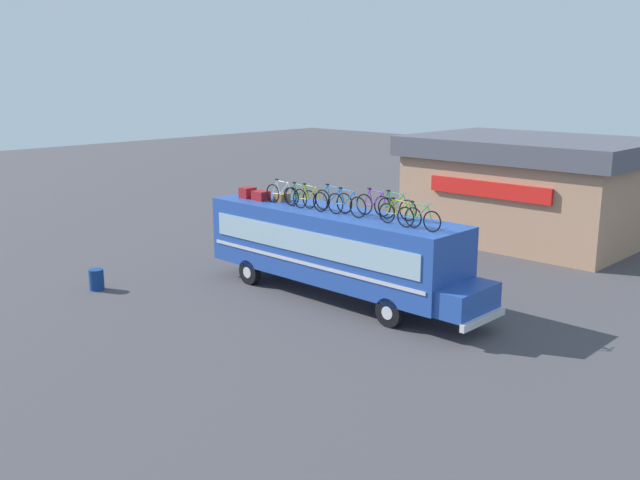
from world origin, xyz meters
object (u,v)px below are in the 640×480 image
(bus, at_px, (335,246))
(luggage_bag_2, at_px, (261,196))
(rooftop_bicycle_1, at_px, (282,194))
(rooftop_bicycle_2, at_px, (299,197))
(rooftop_bicycle_6, at_px, (375,205))
(rooftop_bicycle_8, at_px, (400,214))
(luggage_bag_3, at_px, (282,197))
(trash_bin, at_px, (96,280))
(luggage_bag_1, at_px, (248,193))
(rooftop_bicycle_9, at_px, (419,218))
(rooftop_bicycle_5, at_px, (346,204))
(rooftop_bicycle_4, at_px, (333,200))
(rooftop_bicycle_7, at_px, (395,207))
(rooftop_bicycle_3, at_px, (310,199))

(bus, bearing_deg, luggage_bag_2, -175.69)
(rooftop_bicycle_1, distance_m, rooftop_bicycle_2, 0.84)
(rooftop_bicycle_6, height_order, rooftop_bicycle_8, rooftop_bicycle_6)
(luggage_bag_3, bearing_deg, luggage_bag_2, -147.07)
(rooftop_bicycle_6, height_order, trash_bin, rooftop_bicycle_6)
(luggage_bag_2, bearing_deg, luggage_bag_1, 179.81)
(luggage_bag_1, distance_m, luggage_bag_3, 1.55)
(rooftop_bicycle_2, bearing_deg, luggage_bag_3, 163.38)
(bus, distance_m, rooftop_bicycle_9, 4.28)
(rooftop_bicycle_5, height_order, rooftop_bicycle_8, rooftop_bicycle_5)
(rooftop_bicycle_4, relative_size, rooftop_bicycle_6, 1.05)
(luggage_bag_2, relative_size, rooftop_bicycle_9, 0.36)
(rooftop_bicycle_2, height_order, rooftop_bicycle_6, rooftop_bicycle_6)
(rooftop_bicycle_4, distance_m, rooftop_bicycle_6, 1.68)
(luggage_bag_3, distance_m, rooftop_bicycle_9, 6.90)
(rooftop_bicycle_9, distance_m, trash_bin, 12.47)
(bus, xyz_separation_m, luggage_bag_2, (-3.64, -0.27, 1.45))
(rooftop_bicycle_2, bearing_deg, rooftop_bicycle_7, 9.73)
(bus, bearing_deg, trash_bin, -141.47)
(luggage_bag_3, xyz_separation_m, rooftop_bicycle_2, (1.39, -0.41, 0.23))
(rooftop_bicycle_6, relative_size, rooftop_bicycle_9, 1.01)
(rooftop_bicycle_7, bearing_deg, rooftop_bicycle_1, -171.02)
(trash_bin, bearing_deg, rooftop_bicycle_2, 44.41)
(rooftop_bicycle_3, distance_m, rooftop_bicycle_7, 3.27)
(rooftop_bicycle_8, bearing_deg, rooftop_bicycle_4, 175.51)
(luggage_bag_2, xyz_separation_m, rooftop_bicycle_1, (1.25, -0.04, 0.21))
(rooftop_bicycle_6, height_order, rooftop_bicycle_9, rooftop_bicycle_6)
(rooftop_bicycle_2, distance_m, rooftop_bicycle_9, 5.48)
(rooftop_bicycle_6, distance_m, rooftop_bicycle_7, 0.73)
(rooftop_bicycle_2, height_order, rooftop_bicycle_9, rooftop_bicycle_2)
(luggage_bag_2, relative_size, rooftop_bicycle_1, 0.34)
(rooftop_bicycle_5, bearing_deg, trash_bin, -146.20)
(bus, distance_m, rooftop_bicycle_7, 2.89)
(rooftop_bicycle_4, height_order, rooftop_bicycle_5, rooftop_bicycle_5)
(rooftop_bicycle_4, distance_m, rooftop_bicycle_9, 3.98)
(bus, height_order, rooftop_bicycle_1, rooftop_bicycle_1)
(rooftop_bicycle_2, xyz_separation_m, rooftop_bicycle_4, (1.51, 0.18, 0.03))
(rooftop_bicycle_2, bearing_deg, rooftop_bicycle_6, 8.96)
(luggage_bag_3, bearing_deg, luggage_bag_1, -163.21)
(rooftop_bicycle_4, relative_size, rooftop_bicycle_7, 0.99)
(luggage_bag_1, distance_m, rooftop_bicycle_2, 2.88)
(rooftop_bicycle_1, xyz_separation_m, rooftop_bicycle_6, (4.00, 0.58, 0.01))
(rooftop_bicycle_9, bearing_deg, rooftop_bicycle_3, 179.87)
(luggage_bag_3, height_order, rooftop_bicycle_2, rooftop_bicycle_2)
(luggage_bag_1, xyz_separation_m, luggage_bag_2, (0.79, -0.00, -0.03))
(rooftop_bicycle_5, relative_size, trash_bin, 2.23)
(bus, bearing_deg, rooftop_bicycle_3, -153.48)
(bus, relative_size, rooftop_bicycle_4, 6.55)
(bus, distance_m, rooftop_bicycle_8, 3.52)
(luggage_bag_3, bearing_deg, rooftop_bicycle_5, -7.67)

